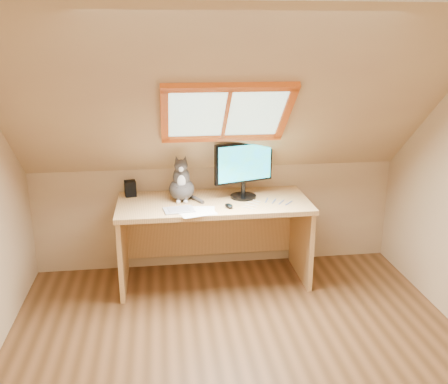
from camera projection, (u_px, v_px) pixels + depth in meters
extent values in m
plane|color=brown|center=(246.00, 373.00, 3.41)|extent=(3.50, 3.50, 0.00)
cube|color=tan|center=(216.00, 216.00, 4.92)|extent=(3.50, 0.02, 1.00)
cube|color=tan|center=(227.00, 104.00, 3.82)|extent=(3.50, 1.56, 1.41)
cube|color=#B2E0CC|center=(226.00, 112.00, 3.92)|extent=(0.90, 0.53, 0.48)
cube|color=#C93D12|center=(226.00, 112.00, 3.92)|extent=(1.02, 0.64, 0.59)
cube|color=#E2AE6B|center=(214.00, 203.00, 4.48)|extent=(1.72, 0.75, 0.04)
cube|color=#E2AE6B|center=(123.00, 248.00, 4.50)|extent=(0.04, 0.68, 0.74)
cube|color=#E2AE6B|center=(301.00, 239.00, 4.70)|extent=(0.04, 0.68, 0.74)
cube|color=#E2AE6B|center=(210.00, 230.00, 4.92)|extent=(1.62, 0.03, 0.52)
cylinder|color=black|center=(243.00, 196.00, 4.57)|extent=(0.24, 0.24, 0.02)
cylinder|color=black|center=(243.00, 189.00, 4.54)|extent=(0.04, 0.04, 0.13)
cube|color=black|center=(244.00, 162.00, 4.47)|extent=(0.55, 0.21, 0.37)
cube|color=#0E7CE2|center=(245.00, 163.00, 4.44)|extent=(0.50, 0.16, 0.32)
ellipsoid|color=#484240|center=(182.00, 189.00, 4.49)|extent=(0.24, 0.28, 0.20)
ellipsoid|color=#484240|center=(181.00, 177.00, 4.44)|extent=(0.16, 0.16, 0.21)
ellipsoid|color=silver|center=(181.00, 182.00, 4.38)|extent=(0.07, 0.04, 0.12)
ellipsoid|color=#484240|center=(181.00, 166.00, 4.36)|extent=(0.12, 0.11, 0.11)
sphere|color=silver|center=(181.00, 169.00, 4.31)|extent=(0.04, 0.04, 0.04)
cone|color=#484240|center=(177.00, 159.00, 4.36)|extent=(0.06, 0.06, 0.07)
cone|color=#484240|center=(185.00, 159.00, 4.36)|extent=(0.06, 0.06, 0.07)
cube|color=black|center=(130.00, 188.00, 4.59)|extent=(0.12, 0.12, 0.14)
cube|color=#B2B2B7|center=(179.00, 210.00, 4.23)|extent=(0.28, 0.22, 0.01)
ellipsoid|color=black|center=(229.00, 206.00, 4.30)|extent=(0.09, 0.12, 0.03)
cube|color=white|center=(194.00, 212.00, 4.20)|extent=(0.33, 0.27, 0.00)
cube|color=white|center=(194.00, 212.00, 4.20)|extent=(0.32, 0.24, 0.00)
cube|color=white|center=(194.00, 211.00, 4.20)|extent=(0.35, 0.30, 0.00)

